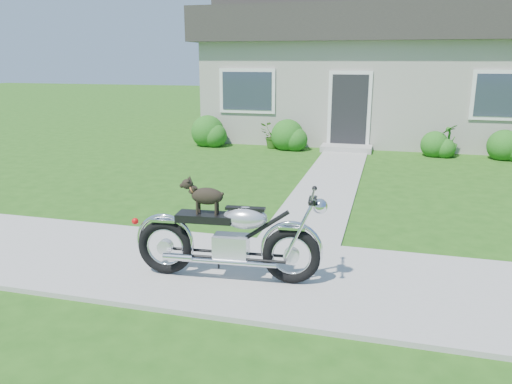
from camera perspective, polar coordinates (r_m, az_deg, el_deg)
ground at (r=5.99m, az=17.25°, el=-10.74°), size 80.00×80.00×0.00m
sidewalk at (r=5.98m, az=17.27°, el=-10.56°), size 24.00×2.20×0.04m
walkway at (r=10.78m, az=8.54°, el=1.35°), size 1.20×8.00×0.03m
house at (r=17.42m, az=16.68°, el=13.20°), size 12.60×7.03×4.50m
shrub_row at (r=14.10m, az=18.26°, el=5.70°), size 11.47×1.19×1.19m
potted_plant_left at (r=14.51m, az=1.84°, el=6.42°), size 0.86×0.84×0.72m
potted_plant_right at (r=14.20m, az=21.17°, el=5.50°), size 0.64×0.64×0.85m
motorcycle_with_dog at (r=5.75m, az=-2.99°, el=-5.14°), size 2.22×0.60×1.18m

